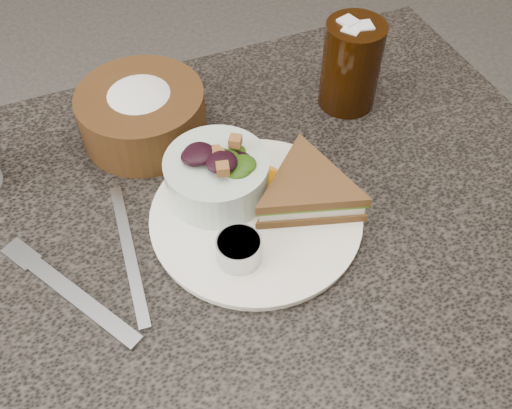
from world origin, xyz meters
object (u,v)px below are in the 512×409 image
Objects in this scene: dinner_plate at (256,217)px; bread_basket at (141,107)px; dressing_ramekin at (239,250)px; dining_table at (228,359)px; sandwich at (308,190)px; salad_bowl at (217,171)px; cola_glass at (351,62)px.

bread_basket reaches higher than dinner_plate.
dressing_ramekin is (-0.04, -0.05, 0.02)m from dinner_plate.
dining_table is at bearing -80.58° from bread_basket.
dressing_ramekin is at bearing -80.57° from bread_basket.
sandwich is 0.12m from dressing_ramekin.
salad_bowl is (-0.03, 0.05, 0.04)m from dinner_plate.
dinner_plate is 0.07m from dressing_ramekin.
dressing_ramekin is (-0.01, -0.11, -0.02)m from salad_bowl.
cola_glass reaches higher than salad_bowl.
salad_bowl is at bearing 165.56° from sandwich.
salad_bowl is 0.11m from dressing_ramekin.
bread_basket reaches higher than dressing_ramekin.
dinner_plate is 0.08m from salad_bowl.
sandwich is 2.99× the size of dressing_ramekin.
salad_bowl is (-0.10, 0.06, 0.02)m from sandwich.
salad_bowl is at bearing 83.25° from dressing_ramekin.
dinner_plate is 2.00× the size of salad_bowl.
dressing_ramekin is at bearing -140.28° from cola_glass.
bread_basket is 0.31m from cola_glass.
bread_basket is (-0.15, 0.21, 0.02)m from sandwich.
bread_basket is (-0.06, 0.15, 0.00)m from salad_bowl.
dining_table is 0.38m from dinner_plate.
dinner_plate is 1.64× the size of sandwich.
sandwich reaches higher than dining_table.
sandwich reaches higher than dinner_plate.
dressing_ramekin is 0.26m from bread_basket.
salad_bowl is 0.91× the size of cola_glass.
salad_bowl is at bearing 119.38° from dinner_plate.
dining_table is at bearing 99.48° from dressing_ramekin.
salad_bowl is 2.45× the size of dressing_ramekin.
dining_table is at bearing 178.98° from dinner_plate.
cola_glass is (0.30, -0.05, 0.02)m from bread_basket.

